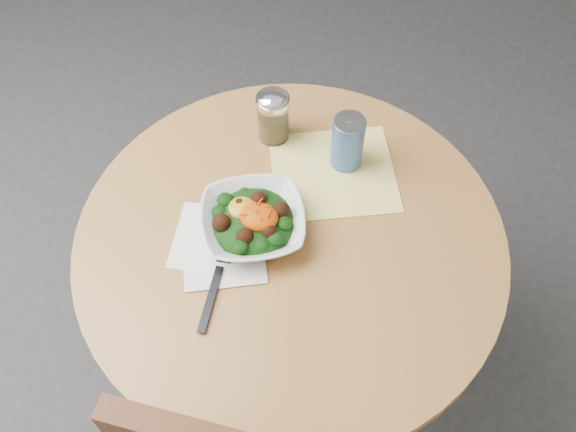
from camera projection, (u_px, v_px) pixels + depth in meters
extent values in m
plane|color=#2E2E30|center=(290.00, 369.00, 1.95)|extent=(6.00, 6.00, 0.00)
cylinder|color=black|center=(290.00, 367.00, 1.94)|extent=(0.52, 0.52, 0.03)
cylinder|color=black|center=(290.00, 319.00, 1.66)|extent=(0.10, 0.10, 0.71)
cylinder|color=#C59047|center=(290.00, 242.00, 1.35)|extent=(0.90, 0.90, 0.04)
cube|color=yellow|center=(333.00, 172.00, 1.43)|extent=(0.32, 0.31, 0.00)
cube|color=white|center=(214.00, 239.00, 1.33)|extent=(0.17, 0.17, 0.00)
cube|color=white|center=(223.00, 252.00, 1.31)|extent=(0.20, 0.20, 0.00)
imported|color=white|center=(253.00, 222.00, 1.32)|extent=(0.27, 0.27, 0.05)
ellipsoid|color=black|center=(253.00, 223.00, 1.32)|extent=(0.17, 0.17, 0.06)
ellipsoid|color=gold|center=(242.00, 208.00, 1.31)|extent=(0.06, 0.06, 0.02)
ellipsoid|color=#D85704|center=(259.00, 217.00, 1.29)|extent=(0.08, 0.07, 0.04)
cube|color=black|center=(211.00, 299.00, 1.24)|extent=(0.02, 0.15, 0.00)
cube|color=black|center=(227.00, 248.00, 1.31)|extent=(0.03, 0.08, 0.00)
cylinder|color=silver|center=(273.00, 119.00, 1.44)|extent=(0.07, 0.07, 0.11)
cylinder|color=#A6934D|center=(273.00, 126.00, 1.46)|extent=(0.06, 0.06, 0.06)
cylinder|color=silver|center=(273.00, 100.00, 1.39)|extent=(0.08, 0.08, 0.01)
ellipsoid|color=silver|center=(273.00, 98.00, 1.39)|extent=(0.07, 0.07, 0.03)
cylinder|color=navy|center=(347.00, 143.00, 1.39)|extent=(0.07, 0.07, 0.13)
cylinder|color=silver|center=(350.00, 121.00, 1.33)|extent=(0.07, 0.07, 0.00)
cube|color=silver|center=(350.00, 117.00, 1.34)|extent=(0.02, 0.02, 0.00)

